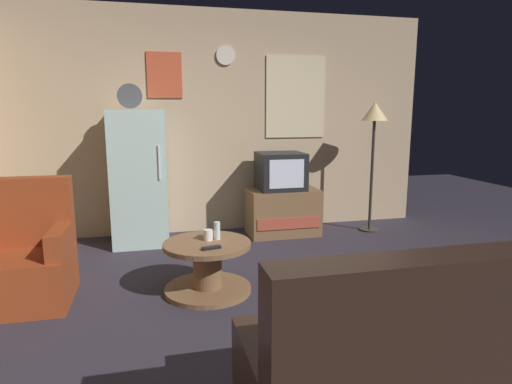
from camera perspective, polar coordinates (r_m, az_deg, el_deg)
name	(u,v)px	position (r m, az deg, el deg)	size (l,w,h in m)	color
ground_plane	(275,312)	(3.42, 2.49, -15.27)	(12.00, 12.00, 0.00)	#2D2833
wall_with_art	(222,123)	(5.48, -4.46, 8.96)	(5.20, 0.12, 2.67)	tan
fridge	(139,177)	(5.06, -15.00, 1.84)	(0.60, 0.62, 1.77)	silver
tv_stand	(282,212)	(5.35, 3.47, -2.55)	(0.84, 0.53, 0.56)	brown
crt_tv	(281,171)	(5.25, 3.21, 2.74)	(0.54, 0.51, 0.44)	black
standing_lamp	(374,122)	(5.54, 15.14, 8.84)	(0.32, 0.32, 1.59)	#332D28
coffee_table	(208,267)	(3.70, -6.33, -9.68)	(0.72, 0.72, 0.43)	brown
wine_glass	(217,231)	(3.68, -5.09, -5.03)	(0.05, 0.05, 0.15)	silver
mug_ceramic_white	(208,235)	(3.67, -6.25, -5.57)	(0.08, 0.08, 0.09)	silver
remote_control	(211,248)	(3.45, -5.83, -7.23)	(0.15, 0.04, 0.02)	black
armchair	(25,260)	(3.92, -27.82, -7.78)	(0.68, 0.68, 0.96)	maroon
couch	(423,359)	(2.39, 20.96, -19.64)	(1.70, 0.80, 0.92)	black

